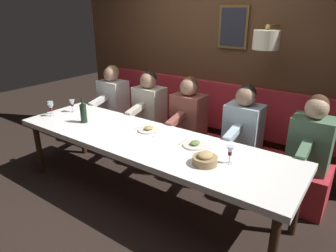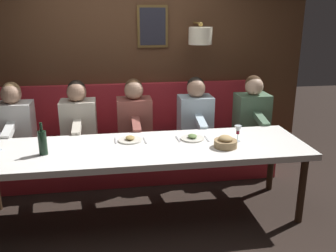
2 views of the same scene
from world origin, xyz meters
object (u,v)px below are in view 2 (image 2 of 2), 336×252
at_px(diner_middle, 134,115).
at_px(wine_bottle, 43,142).
at_px(bread_bowl, 225,142).
at_px(diner_far, 79,117).
at_px(diner_nearest, 252,110).
at_px(diner_near, 195,112).
at_px(diner_farthest, 15,120).
at_px(dining_table, 143,152).
at_px(wine_glass_0, 238,130).

relative_size(diner_middle, wine_bottle, 2.64).
height_order(wine_bottle, bread_bowl, wine_bottle).
bearing_deg(diner_far, diner_nearest, -90.00).
relative_size(diner_near, diner_middle, 1.00).
xyz_separation_m(diner_near, diner_farthest, (0.00, 2.08, 0.00)).
height_order(diner_near, wine_bottle, diner_near).
bearing_deg(diner_near, dining_table, 140.86).
distance_m(diner_near, wine_glass_0, 0.91).
distance_m(diner_nearest, diner_middle, 1.45).
bearing_deg(dining_table, diner_middle, 1.08).
height_order(diner_middle, diner_farthest, same).
bearing_deg(bread_bowl, diner_near, 3.48).
bearing_deg(bread_bowl, wine_bottle, 87.48).
bearing_deg(wine_glass_0, diner_near, 14.62).
bearing_deg(diner_near, wine_glass_0, -165.38).
bearing_deg(diner_farthest, diner_near, -90.00).
bearing_deg(diner_middle, bread_bowl, -141.84).
bearing_deg(diner_nearest, wine_bottle, 111.89).
height_order(diner_far, diner_farthest, same).
relative_size(dining_table, diner_farthest, 4.02).
height_order(dining_table, diner_middle, diner_middle).
height_order(diner_middle, wine_bottle, diner_middle).
bearing_deg(diner_middle, diner_far, 90.00).
height_order(diner_middle, diner_far, same).
xyz_separation_m(diner_far, wine_bottle, (-0.94, 0.24, 0.04)).
bearing_deg(dining_table, diner_nearest, -58.47).
xyz_separation_m(dining_table, diner_nearest, (0.88, -1.44, 0.13)).
bearing_deg(wine_glass_0, wine_bottle, 91.97).
relative_size(diner_farthest, wine_glass_0, 4.82).
xyz_separation_m(diner_far, wine_glass_0, (-0.88, -1.61, 0.04)).
xyz_separation_m(diner_middle, diner_far, (0.00, 0.64, 0.00)).
bearing_deg(wine_bottle, bread_bowl, -92.52).
distance_m(diner_nearest, wine_bottle, 2.52).
bearing_deg(wine_bottle, diner_nearest, -68.11).
xyz_separation_m(diner_middle, bread_bowl, (-1.01, -0.80, -0.03)).
bearing_deg(diner_farthest, wine_bottle, -153.80).
height_order(diner_middle, wine_glass_0, diner_middle).
bearing_deg(dining_table, bread_bowl, -99.53).
distance_m(diner_near, diner_middle, 0.73).
bearing_deg(diner_nearest, wine_glass_0, 150.71).
height_order(diner_nearest, wine_glass_0, diner_nearest).
relative_size(wine_glass_0, wine_bottle, 0.55).
relative_size(diner_farthest, bread_bowl, 3.60).
distance_m(diner_nearest, bread_bowl, 1.21).
bearing_deg(diner_farthest, diner_far, -90.00).
height_order(diner_far, wine_bottle, diner_far).
xyz_separation_m(diner_nearest, wine_glass_0, (-0.88, 0.49, 0.04)).
xyz_separation_m(diner_nearest, diner_near, (0.00, 0.72, 0.00)).
bearing_deg(diner_middle, wine_glass_0, -132.28).
bearing_deg(dining_table, diner_farthest, 57.06).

